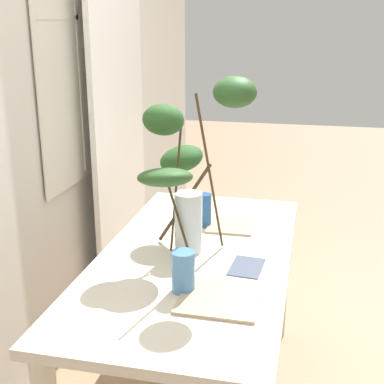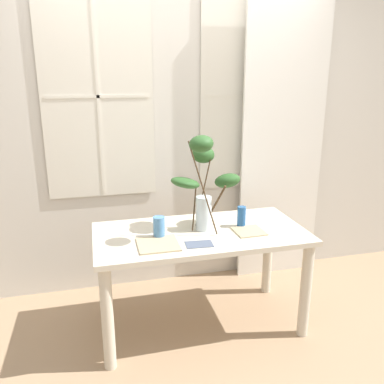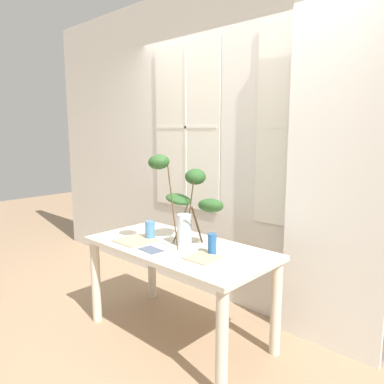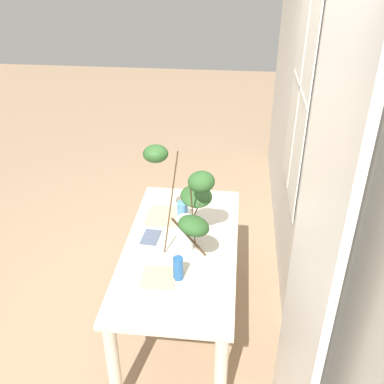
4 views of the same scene
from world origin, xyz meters
name	(u,v)px [view 2 (image 2 of 4)]	position (x,y,z in m)	size (l,w,h in m)	color
ground	(200,323)	(0.00, 0.00, 0.00)	(14.00, 14.00, 0.00)	#9E7F60
back_wall_with_windows	(175,115)	(0.00, 0.80, 1.48)	(5.90, 0.14, 2.95)	beige
curtain_sheer_side	(283,136)	(0.92, 0.64, 1.30)	(0.76, 0.03, 2.59)	white
dining_table	(200,248)	(0.00, 0.00, 0.61)	(1.48, 0.74, 0.74)	beige
vase_with_branches	(205,179)	(0.05, 0.05, 1.11)	(0.58, 0.49, 0.71)	silver
drinking_glass_blue_left	(159,227)	(-0.30, -0.03, 0.82)	(0.08, 0.08, 0.15)	#4C84BC
drinking_glass_blue_right	(241,216)	(0.31, 0.03, 0.82)	(0.06, 0.06, 0.15)	#235693
plate_square_left	(158,244)	(-0.33, -0.16, 0.75)	(0.26, 0.26, 0.01)	tan
plate_square_right	(249,231)	(0.33, -0.09, 0.75)	(0.20, 0.20, 0.01)	tan
napkin_folded	(199,244)	(-0.07, -0.21, 0.74)	(0.18, 0.12, 0.00)	#4C566B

